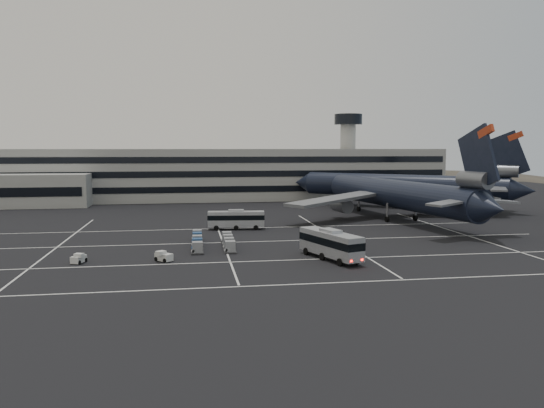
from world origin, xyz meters
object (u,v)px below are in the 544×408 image
at_px(bus_far, 236,219).
at_px(trijet_main, 398,194).
at_px(tug_a, 78,259).
at_px(uld_cluster, 211,241).
at_px(bus_near, 330,243).

bearing_deg(bus_far, trijet_main, -72.73).
distance_m(trijet_main, tug_a, 62.96).
distance_m(tug_a, uld_cluster, 18.84).
bearing_deg(uld_cluster, tug_a, -153.41).
distance_m(bus_near, bus_far, 28.83).
xyz_separation_m(tug_a, uld_cluster, (16.84, 8.43, 0.22)).
height_order(tug_a, uld_cluster, uld_cluster).
distance_m(bus_far, uld_cluster, 16.91).
relative_size(trijet_main, bus_far, 5.69).
height_order(bus_far, tug_a, bus_far).
relative_size(tug_a, uld_cluster, 0.18).
relative_size(trijet_main, bus_near, 5.06).
distance_m(bus_far, tug_a, 32.93).
height_order(bus_far, uld_cluster, bus_far).
bearing_deg(trijet_main, uld_cluster, -159.00).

